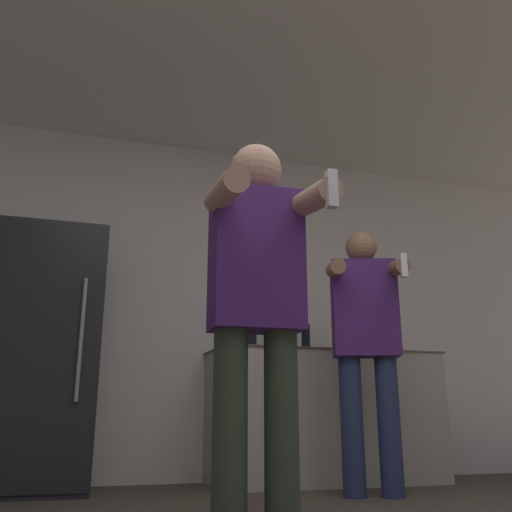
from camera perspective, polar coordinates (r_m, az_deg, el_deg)
name	(u,v)px	position (r m, az deg, el deg)	size (l,w,h in m)	color
wall_back	(209,305)	(4.40, -4.75, -4.90)	(7.00, 0.06, 2.55)	silver
ceiling_slab	(264,48)	(3.64, 0.85, 20.08)	(7.00, 3.32, 0.05)	silver
refrigerator	(45,356)	(3.91, -20.36, -9.40)	(0.66, 0.66, 1.63)	#262628
counter	(325,416)	(4.24, 6.88, -15.63)	(1.66, 0.64, 0.90)	#BCB29E
bottle_tall_gin	(279,335)	(4.21, 2.35, -7.87)	(0.09, 0.09, 0.32)	black
bottle_red_label	(251,333)	(4.14, -0.55, -7.69)	(0.09, 0.09, 0.32)	black
bottle_brown_liquor	(385,340)	(4.56, 12.76, -8.16)	(0.08, 0.08, 0.32)	maroon
bottle_green_wine	(306,338)	(4.28, 4.99, -8.14)	(0.06, 0.06, 0.28)	black
person_woman_foreground	(257,294)	(2.24, 0.13, -3.81)	(0.45, 0.53, 1.55)	#38422D
person_man_side	(366,336)	(3.59, 10.96, -7.86)	(0.55, 0.55, 1.59)	navy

